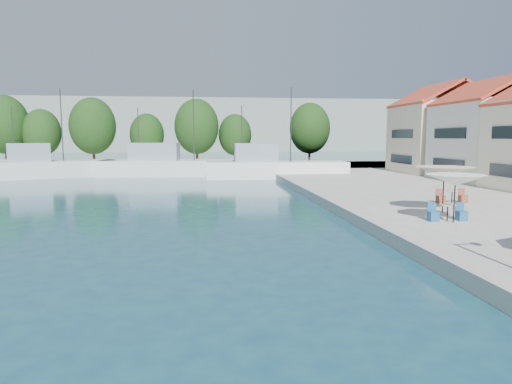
{
  "coord_description": "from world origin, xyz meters",
  "views": [
    {
      "loc": [
        -1.65,
        3.89,
        4.49
      ],
      "look_at": [
        0.95,
        26.0,
        1.79
      ],
      "focal_mm": 32.0,
      "sensor_mm": 36.0,
      "label": 1
    }
  ],
  "objects": [
    {
      "name": "quay_far",
      "position": [
        -8.0,
        67.0,
        0.3
      ],
      "size": [
        90.0,
        16.0,
        0.6
      ],
      "primitive_type": "cube",
      "color": "#9E9A8E",
      "rests_on": "ground"
    },
    {
      "name": "hill_west",
      "position": [
        -30.0,
        160.0,
        8.0
      ],
      "size": [
        180.0,
        40.0,
        16.0
      ],
      "primitive_type": "cube",
      "color": "gray",
      "rests_on": "ground"
    },
    {
      "name": "hill_east",
      "position": [
        40.0,
        180.0,
        6.0
      ],
      "size": [
        140.0,
        40.0,
        12.0
      ],
      "primitive_type": "cube",
      "color": "gray",
      "rests_on": "ground"
    },
    {
      "name": "building_05",
      "position": [
        24.0,
        42.0,
        5.26
      ],
      "size": [
        8.4,
        8.8,
        9.7
      ],
      "color": "silver",
      "rests_on": "quay_right"
    },
    {
      "name": "building_06",
      "position": [
        24.0,
        51.0,
        5.5
      ],
      "size": [
        9.0,
        8.8,
        10.2
      ],
      "color": "beige",
      "rests_on": "quay_right"
    },
    {
      "name": "trawler_02",
      "position": [
        -18.82,
        56.74,
        1.07
      ],
      "size": [
        14.28,
        8.66,
        10.2
      ],
      "rotation": [
        0.0,
        0.0,
        0.39
      ],
      "color": "silver",
      "rests_on": "ground"
    },
    {
      "name": "trawler_03",
      "position": [
        -4.87,
        57.49,
        1.07
      ],
      "size": [
        18.36,
        5.97,
        10.2
      ],
      "rotation": [
        0.0,
        0.0,
        -0.07
      ],
      "color": "silver",
      "rests_on": "ground"
    },
    {
      "name": "trawler_04",
      "position": [
        6.03,
        53.14,
        1.07
      ],
      "size": [
        15.38,
        4.39,
        10.2
      ],
      "rotation": [
        0.0,
        0.0,
        -0.03
      ],
      "color": "white",
      "rests_on": "ground"
    },
    {
      "name": "tree_02",
      "position": [
        -28.94,
        71.55,
        6.2
      ],
      "size": [
        6.55,
        6.55,
        9.7
      ],
      "color": "#3F2B19",
      "rests_on": "quay_far"
    },
    {
      "name": "tree_03",
      "position": [
        -24.2,
        71.96,
        5.1
      ],
      "size": [
        5.27,
        5.27,
        7.8
      ],
      "color": "#3F2B19",
      "rests_on": "quay_far"
    },
    {
      "name": "tree_04",
      "position": [
        -16.77,
        70.18,
        5.99
      ],
      "size": [
        6.31,
        6.31,
        9.34
      ],
      "color": "#3F2B19",
      "rests_on": "quay_far"
    },
    {
      "name": "tree_05",
      "position": [
        -9.58,
        71.74,
        4.79
      ],
      "size": [
        4.91,
        4.91,
        7.26
      ],
      "color": "#3F2B19",
      "rests_on": "quay_far"
    },
    {
      "name": "tree_06",
      "position": [
        -2.4,
        69.4,
        5.93
      ],
      "size": [
        6.24,
        6.24,
        9.23
      ],
      "color": "#3F2B19",
      "rests_on": "quay_far"
    },
    {
      "name": "tree_07",
      "position": [
        3.21,
        71.91,
        4.78
      ],
      "size": [
        4.9,
        4.9,
        7.25
      ],
      "color": "#3F2B19",
      "rests_on": "quay_far"
    },
    {
      "name": "tree_08",
      "position": [
        14.31,
        71.02,
        5.76
      ],
      "size": [
        6.04,
        6.04,
        8.93
      ],
      "color": "#3F2B19",
      "rests_on": "quay_far"
    },
    {
      "name": "umbrella_white",
      "position": [
        9.7,
        23.2,
        2.55
      ],
      "size": [
        2.71,
        2.71,
        2.21
      ],
      "color": "black",
      "rests_on": "quay_right"
    },
    {
      "name": "umbrella_cream",
      "position": [
        10.67,
        25.92,
        2.72
      ],
      "size": [
        3.04,
        3.04,
        2.37
      ],
      "color": "black",
      "rests_on": "quay_right"
    },
    {
      "name": "cafe_table_02",
      "position": [
        9.63,
        23.6,
        0.89
      ],
      "size": [
        1.82,
        0.7,
        0.76
      ],
      "color": "black",
      "rests_on": "quay_right"
    },
    {
      "name": "cafe_table_03",
      "position": [
        12.95,
        29.0,
        0.89
      ],
      "size": [
        1.82,
        0.7,
        0.76
      ],
      "color": "black",
      "rests_on": "quay_right"
    }
  ]
}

